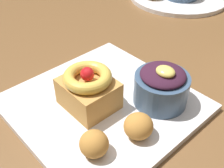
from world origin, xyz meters
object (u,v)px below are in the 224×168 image
at_px(fritter_front, 138,126).
at_px(fritter_middle, 94,144).
at_px(front_plate, 103,104).
at_px(cake_slice, 88,89).
at_px(berry_ramekin, 161,86).

bearing_deg(fritter_front, fritter_middle, -105.09).
bearing_deg(front_plate, fritter_middle, -47.86).
distance_m(cake_slice, fritter_middle, 0.10).
height_order(cake_slice, fritter_middle, cake_slice).
bearing_deg(front_plate, fritter_front, -6.65).
bearing_deg(cake_slice, berry_ramekin, 51.84).
relative_size(cake_slice, berry_ramekin, 0.96).
relative_size(front_plate, fritter_front, 6.41).
distance_m(front_plate, berry_ramekin, 0.10).
bearing_deg(front_plate, berry_ramekin, 48.73).
height_order(berry_ramekin, fritter_middle, berry_ramekin).
bearing_deg(front_plate, cake_slice, -115.83).
xyz_separation_m(front_plate, cake_slice, (-0.01, -0.02, 0.04)).
xyz_separation_m(cake_slice, fritter_middle, (0.08, -0.06, -0.02)).
xyz_separation_m(front_plate, fritter_middle, (0.07, -0.08, 0.03)).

